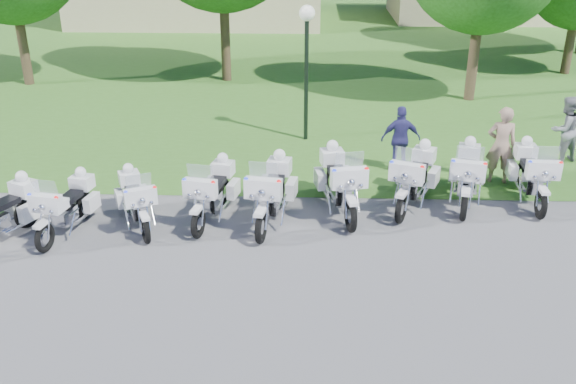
{
  "coord_description": "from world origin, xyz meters",
  "views": [
    {
      "loc": [
        0.56,
        -10.83,
        6.37
      ],
      "look_at": [
        0.12,
        1.2,
        0.95
      ],
      "focal_mm": 40.0,
      "sensor_mm": 36.0,
      "label": 1
    }
  ],
  "objects_px": {
    "motorcycle_2": "(136,199)",
    "bystander_a": "(501,145)",
    "bystander_b": "(564,130)",
    "motorcycle_4": "(272,191)",
    "motorcycle_1": "(67,205)",
    "motorcycle_5": "(340,181)",
    "motorcycle_3": "(213,191)",
    "motorcycle_7": "(467,174)",
    "lamp_post": "(307,39)",
    "motorcycle_6": "(415,177)",
    "motorcycle_8": "(532,173)",
    "bystander_c": "(401,139)"
  },
  "relations": [
    {
      "from": "bystander_b",
      "to": "bystander_c",
      "type": "bearing_deg",
      "value": -15.65
    },
    {
      "from": "lamp_post",
      "to": "bystander_c",
      "type": "bearing_deg",
      "value": -43.55
    },
    {
      "from": "motorcycle_3",
      "to": "motorcycle_8",
      "type": "relative_size",
      "value": 0.95
    },
    {
      "from": "motorcycle_1",
      "to": "motorcycle_6",
      "type": "height_order",
      "value": "motorcycle_6"
    },
    {
      "from": "motorcycle_8",
      "to": "motorcycle_3",
      "type": "bearing_deg",
      "value": 12.68
    },
    {
      "from": "motorcycle_4",
      "to": "bystander_b",
      "type": "relative_size",
      "value": 1.39
    },
    {
      "from": "motorcycle_5",
      "to": "bystander_c",
      "type": "height_order",
      "value": "bystander_c"
    },
    {
      "from": "motorcycle_4",
      "to": "motorcycle_6",
      "type": "distance_m",
      "value": 3.34
    },
    {
      "from": "motorcycle_3",
      "to": "lamp_post",
      "type": "height_order",
      "value": "lamp_post"
    },
    {
      "from": "motorcycle_7",
      "to": "motorcycle_8",
      "type": "bearing_deg",
      "value": -160.57
    },
    {
      "from": "motorcycle_8",
      "to": "bystander_c",
      "type": "distance_m",
      "value": 3.32
    },
    {
      "from": "motorcycle_4",
      "to": "motorcycle_6",
      "type": "xyz_separation_m",
      "value": [
        3.21,
        0.94,
        -0.01
      ]
    },
    {
      "from": "motorcycle_1",
      "to": "bystander_b",
      "type": "distance_m",
      "value": 12.66
    },
    {
      "from": "motorcycle_5",
      "to": "bystander_a",
      "type": "distance_m",
      "value": 4.39
    },
    {
      "from": "motorcycle_2",
      "to": "bystander_a",
      "type": "height_order",
      "value": "bystander_a"
    },
    {
      "from": "lamp_post",
      "to": "motorcycle_8",
      "type": "bearing_deg",
      "value": -37.5
    },
    {
      "from": "motorcycle_4",
      "to": "bystander_c",
      "type": "distance_m",
      "value": 4.36
    },
    {
      "from": "motorcycle_1",
      "to": "motorcycle_3",
      "type": "relative_size",
      "value": 0.95
    },
    {
      "from": "motorcycle_2",
      "to": "motorcycle_3",
      "type": "bearing_deg",
      "value": 169.27
    },
    {
      "from": "bystander_a",
      "to": "motorcycle_4",
      "type": "bearing_deg",
      "value": 30.49
    },
    {
      "from": "bystander_b",
      "to": "bystander_c",
      "type": "relative_size",
      "value": 1.05
    },
    {
      "from": "bystander_a",
      "to": "motorcycle_8",
      "type": "bearing_deg",
      "value": 121.91
    },
    {
      "from": "motorcycle_1",
      "to": "bystander_b",
      "type": "xyz_separation_m",
      "value": [
        11.84,
        4.49,
        0.29
      ]
    },
    {
      "from": "motorcycle_1",
      "to": "motorcycle_3",
      "type": "distance_m",
      "value": 3.07
    },
    {
      "from": "motorcycle_4",
      "to": "motorcycle_5",
      "type": "relative_size",
      "value": 0.99
    },
    {
      "from": "motorcycle_5",
      "to": "bystander_b",
      "type": "distance_m",
      "value": 6.9
    },
    {
      "from": "motorcycle_4",
      "to": "bystander_b",
      "type": "height_order",
      "value": "bystander_b"
    },
    {
      "from": "motorcycle_7",
      "to": "bystander_b",
      "type": "distance_m",
      "value": 4.12
    },
    {
      "from": "motorcycle_5",
      "to": "bystander_b",
      "type": "height_order",
      "value": "bystander_b"
    },
    {
      "from": "bystander_a",
      "to": "bystander_b",
      "type": "xyz_separation_m",
      "value": [
        2.07,
        1.49,
        -0.07
      ]
    },
    {
      "from": "motorcycle_8",
      "to": "bystander_c",
      "type": "height_order",
      "value": "bystander_c"
    },
    {
      "from": "motorcycle_3",
      "to": "bystander_b",
      "type": "bearing_deg",
      "value": -145.84
    },
    {
      "from": "motorcycle_4",
      "to": "motorcycle_7",
      "type": "distance_m",
      "value": 4.58
    },
    {
      "from": "motorcycle_1",
      "to": "motorcycle_4",
      "type": "xyz_separation_m",
      "value": [
        4.28,
        0.66,
        0.09
      ]
    },
    {
      "from": "bystander_b",
      "to": "motorcycle_5",
      "type": "bearing_deg",
      "value": 2.26
    },
    {
      "from": "motorcycle_2",
      "to": "motorcycle_3",
      "type": "distance_m",
      "value": 1.65
    },
    {
      "from": "motorcycle_1",
      "to": "motorcycle_8",
      "type": "relative_size",
      "value": 0.9
    },
    {
      "from": "bystander_a",
      "to": "bystander_b",
      "type": "height_order",
      "value": "bystander_a"
    },
    {
      "from": "motorcycle_2",
      "to": "motorcycle_5",
      "type": "relative_size",
      "value": 0.79
    },
    {
      "from": "motorcycle_2",
      "to": "motorcycle_4",
      "type": "relative_size",
      "value": 0.8
    },
    {
      "from": "motorcycle_7",
      "to": "lamp_post",
      "type": "relative_size",
      "value": 0.62
    },
    {
      "from": "motorcycle_5",
      "to": "motorcycle_7",
      "type": "xyz_separation_m",
      "value": [
        2.96,
        0.58,
        -0.02
      ]
    },
    {
      "from": "motorcycle_2",
      "to": "motorcycle_3",
      "type": "height_order",
      "value": "motorcycle_3"
    },
    {
      "from": "motorcycle_2",
      "to": "motorcycle_6",
      "type": "height_order",
      "value": "motorcycle_6"
    },
    {
      "from": "motorcycle_1",
      "to": "motorcycle_5",
      "type": "height_order",
      "value": "motorcycle_5"
    },
    {
      "from": "lamp_post",
      "to": "bystander_a",
      "type": "distance_m",
      "value": 6.02
    },
    {
      "from": "motorcycle_6",
      "to": "bystander_a",
      "type": "distance_m",
      "value": 2.69
    },
    {
      "from": "motorcycle_2",
      "to": "motorcycle_8",
      "type": "relative_size",
      "value": 0.83
    },
    {
      "from": "motorcycle_4",
      "to": "motorcycle_5",
      "type": "xyz_separation_m",
      "value": [
        1.48,
        0.58,
        0.01
      ]
    },
    {
      "from": "motorcycle_1",
      "to": "lamp_post",
      "type": "bearing_deg",
      "value": -118.41
    }
  ]
}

